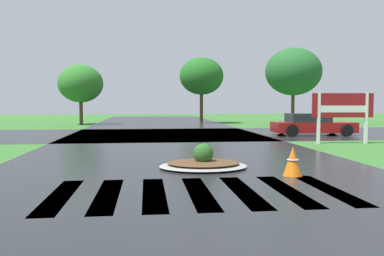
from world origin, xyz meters
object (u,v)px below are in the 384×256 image
object	(u,v)px
car_blue_compact	(312,125)
traffic_cone	(293,161)
median_island	(203,163)
estate_billboard	(343,108)

from	to	relation	value
car_blue_compact	traffic_cone	xyz separation A→B (m)	(-5.46, -11.74, -0.21)
median_island	estate_billboard	bearing A→B (deg)	40.07
median_island	car_blue_compact	xyz separation A→B (m)	(7.46, 10.32, 0.43)
estate_billboard	median_island	bearing A→B (deg)	44.88
car_blue_compact	traffic_cone	bearing A→B (deg)	-112.72
median_island	car_blue_compact	distance (m)	12.74
median_island	traffic_cone	xyz separation A→B (m)	(2.01, -1.42, 0.21)
estate_billboard	traffic_cone	size ratio (longest dim) A/B	3.68
median_island	traffic_cone	world-z (taller)	traffic_cone
estate_billboard	traffic_cone	xyz separation A→B (m)	(-4.94, -7.27, -1.19)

